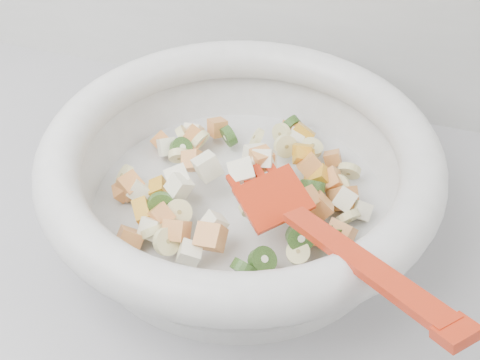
% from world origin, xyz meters
% --- Properties ---
extents(mixing_bowl, '(0.41, 0.39, 0.14)m').
position_xyz_m(mixing_bowl, '(0.04, 1.51, 0.96)').
color(mixing_bowl, silver).
rests_on(mixing_bowl, counter).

